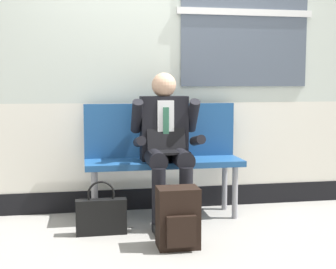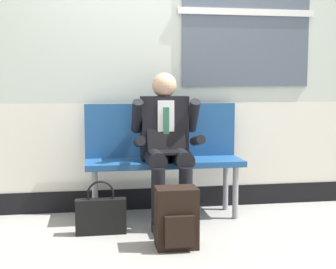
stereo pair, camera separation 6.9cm
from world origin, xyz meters
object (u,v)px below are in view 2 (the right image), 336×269
(bench_with_person, at_px, (163,150))
(backpack, at_px, (177,218))
(handbag, at_px, (101,215))
(person_seated, at_px, (167,142))

(bench_with_person, xyz_separation_m, backpack, (-0.03, -0.86, -0.37))
(bench_with_person, distance_m, handbag, 0.84)
(backpack, relative_size, handbag, 1.03)
(person_seated, bearing_deg, backpack, -92.91)
(bench_with_person, height_order, backpack, bench_with_person)
(backpack, bearing_deg, person_seated, 87.09)
(person_seated, height_order, handbag, person_seated)
(bench_with_person, distance_m, backpack, 0.94)
(bench_with_person, relative_size, backpack, 3.12)
(bench_with_person, bearing_deg, handbag, -140.21)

